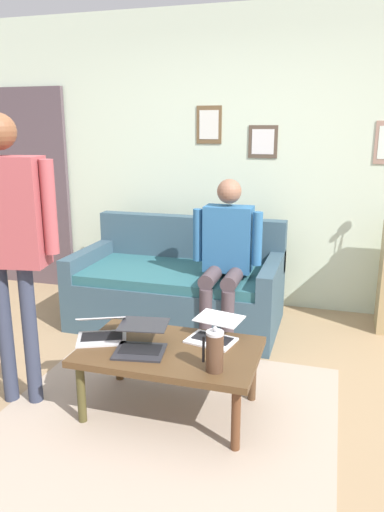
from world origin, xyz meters
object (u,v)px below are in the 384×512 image
french_press (215,351)px  laptop_right (102,331)px  person_seated (226,251)px  interior_door (33,190)px  laptop_center (141,342)px  coffee_table (170,355)px  couch (179,288)px  laptop_left (214,332)px  person_standing (7,226)px

french_press → laptop_right: bearing=-15.4°
laptop_right → person_seated: bearing=-115.7°
interior_door → laptop_right: bearing=131.8°
interior_door → laptop_center: 2.93m
french_press → interior_door: bearing=-40.8°
coffee_table → laptop_center: (0.15, 0.06, 0.09)m
coffee_table → laptop_center: 0.19m
couch → laptop_left: couch is taller
couch → coffee_table: (-0.38, 1.35, 0.06)m
interior_door → laptop_center: interior_door is taller
laptop_left → french_press: (-0.10, 0.39, 0.07)m
coffee_table → laptop_center: laptop_center is taller
french_press → person_standing: (1.24, -0.04, 0.59)m
laptop_left → laptop_center: bearing=35.0°
coffee_table → person_standing: person_standing is taller
french_press → person_standing: 1.38m
person_seated → interior_door: bearing=-20.5°
coffee_table → french_press: bearing=149.3°
interior_door → french_press: bearing=139.2°
laptop_right → laptop_center: bearing=164.5°
french_press → laptop_left: bearing=-75.6°
coffee_table → laptop_right: size_ratio=2.72×
interior_door → laptop_right: 2.68m
couch → laptop_center: size_ratio=4.44×
person_seated → laptop_center: bearing=78.8°
couch → coffee_table: 1.41m
coffee_table → laptop_left: bearing=-137.1°
laptop_left → person_seated: (0.14, -0.92, 0.28)m
laptop_center → laptop_left: bearing=-145.0°
coffee_table → laptop_left: 0.31m
laptop_right → person_seated: person_seated is taller
laptop_left → laptop_center: size_ratio=0.92×
laptop_right → french_press: 0.80m
laptop_center → person_seated: 1.23m
coffee_table → laptop_right: 0.46m
interior_door → french_press: size_ratio=8.07×
coffee_table → laptop_left: (-0.22, -0.20, 0.09)m
coffee_table → laptop_left: size_ratio=2.88×
laptop_center → person_seated: (-0.23, -1.18, 0.27)m
couch → person_standing: person_standing is taller
laptop_right → french_press: size_ratio=1.51×
couch → laptop_left: (-0.60, 1.15, 0.15)m
laptop_left → laptop_center: 0.45m
laptop_right → couch: bearing=-92.8°
couch → laptop_center: bearing=99.3°
person_standing → person_seated: bearing=-128.2°
laptop_center → person_seated: bearing=-101.2°
laptop_center → coffee_table: bearing=-159.2°
couch → laptop_left: size_ratio=4.80×
laptop_left → person_seated: 0.97m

